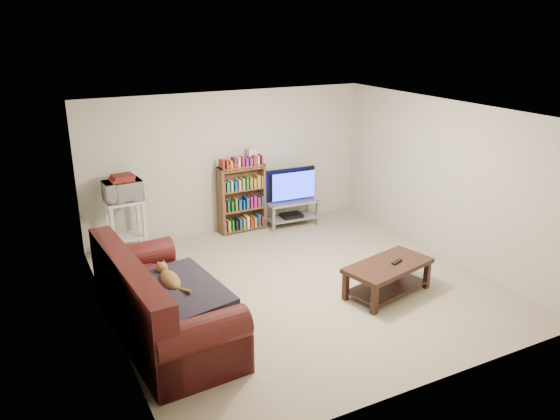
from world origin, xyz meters
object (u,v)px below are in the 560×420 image
sofa (157,309)px  bookshelf (242,197)px  coffee_table (388,273)px  tv_stand (291,209)px

sofa → bookshelf: bookshelf is taller
coffee_table → tv_stand: 2.88m
coffee_table → bookshelf: 3.16m
coffee_table → tv_stand: bearing=74.8°
tv_stand → bookshelf: 0.94m
coffee_table → tv_stand: size_ratio=1.41×
coffee_table → tv_stand: tv_stand is taller
tv_stand → bookshelf: bearing=171.4°
bookshelf → coffee_table: bearing=-76.8°
tv_stand → coffee_table: bearing=-89.5°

